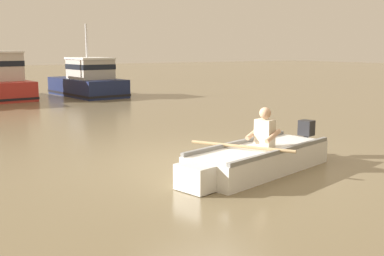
# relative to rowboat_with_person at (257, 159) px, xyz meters

# --- Properties ---
(ground_plane) EXTENTS (120.00, 120.00, 0.00)m
(ground_plane) POSITION_rel_rowboat_with_person_xyz_m (-0.40, 0.97, -0.25)
(ground_plane) COLOR #7A6B4C
(rowboat_with_person) EXTENTS (3.70, 1.83, 1.19)m
(rowboat_with_person) POSITION_rel_rowboat_with_person_xyz_m (0.00, 0.00, 0.00)
(rowboat_with_person) COLOR white
(rowboat_with_person) RESTS_ON ground
(moored_boat_navy) EXTENTS (2.65, 4.91, 3.42)m
(moored_boat_navy) POSITION_rel_rowboat_with_person_xyz_m (2.19, 15.34, 0.44)
(moored_boat_navy) COLOR #19234C
(moored_boat_navy) RESTS_ON ground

